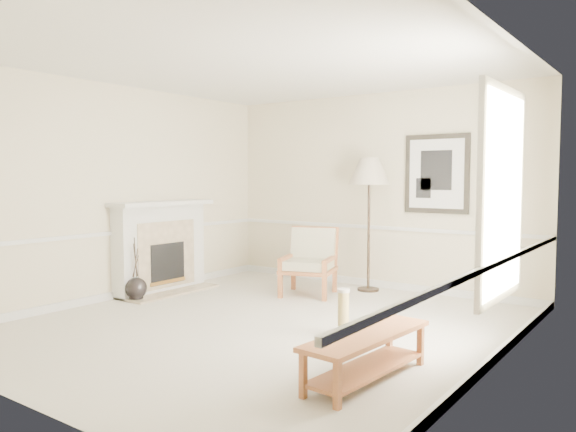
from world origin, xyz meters
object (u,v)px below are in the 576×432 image
(armchair, at_px, (310,258))
(floor_lamp, at_px, (369,175))
(floor_vase, at_px, (136,289))
(bench, at_px, (367,349))
(scratching_post, at_px, (343,322))

(armchair, xyz_separation_m, floor_lamp, (0.58, 0.66, 1.18))
(floor_lamp, bearing_deg, floor_vase, -132.54)
(floor_vase, distance_m, floor_lamp, 3.62)
(armchair, bearing_deg, bench, -67.08)
(armchair, height_order, bench, armchair)
(floor_vase, bearing_deg, floor_lamp, 47.46)
(floor_vase, relative_size, floor_lamp, 0.44)
(armchair, distance_m, floor_lamp, 1.47)
(floor_lamp, relative_size, scratching_post, 3.82)
(armchair, xyz_separation_m, bench, (2.26, -2.58, -0.24))
(floor_lamp, distance_m, scratching_post, 2.88)
(bench, relative_size, scratching_post, 2.78)
(bench, xyz_separation_m, scratching_post, (-0.78, 0.97, -0.10))
(floor_lamp, distance_m, bench, 3.92)
(floor_lamp, height_order, bench, floor_lamp)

